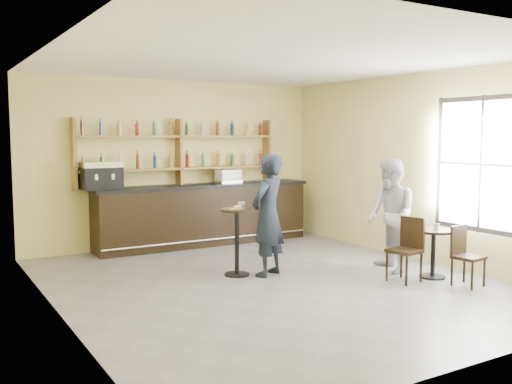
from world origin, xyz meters
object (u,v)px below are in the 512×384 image
espresso_machine (101,176)px  bar_counter (204,214)px  cafe_table (433,254)px  man_main (268,215)px  pastry_case (228,176)px  chair_south (469,257)px  pedestal_table (237,242)px  chair_west (404,250)px  patron_second (391,215)px

espresso_machine → bar_counter: bearing=-2.1°
cafe_table → man_main: bearing=145.8°
espresso_machine → pastry_case: (2.55, 0.00, -0.11)m
chair_south → pedestal_table: bearing=130.8°
pastry_case → pedestal_table: bearing=-118.3°
espresso_machine → chair_south: bearing=-53.0°
cafe_table → chair_south: (0.05, -0.60, 0.06)m
chair_west → chair_south: bearing=34.7°
patron_second → cafe_table: bearing=40.9°
chair_south → patron_second: bearing=97.0°
pastry_case → bar_counter: bearing=177.2°
pastry_case → chair_west: 4.26m
chair_south → patron_second: (-0.32, 1.23, 0.46)m
espresso_machine → patron_second: (3.55, -3.52, -0.54)m
bar_counter → espresso_machine: size_ratio=6.45×
cafe_table → bar_counter: bearing=113.5°
chair_west → bar_counter: bearing=-171.0°
man_main → patron_second: (1.79, -0.77, -0.04)m
espresso_machine → cafe_table: size_ratio=0.93×
pedestal_table → chair_south: (2.52, -2.24, -0.09)m
chair_west → pastry_case: bearing=-178.1°
patron_second → bar_counter: bearing=-138.5°
cafe_table → chair_west: bearing=174.8°
bar_counter → espresso_machine: espresso_machine is taller
cafe_table → chair_south: chair_south is taller
bar_counter → espresso_machine: 2.17m
man_main → bar_counter: bearing=-122.7°
man_main → cafe_table: size_ratio=2.54×
espresso_machine → pedestal_table: espresso_machine is taller
bar_counter → chair_south: (1.86, -4.76, -0.17)m
man_main → chair_west: (1.51, -1.35, -0.46)m
pastry_case → pedestal_table: 2.90m
pastry_case → cafe_table: size_ratio=0.62×
pedestal_table → cafe_table: bearing=-33.7°
cafe_table → patron_second: (-0.27, 0.63, 0.52)m
pastry_case → patron_second: (1.00, -3.52, -0.43)m
chair_south → cafe_table: bearing=87.3°
pedestal_table → cafe_table: (2.47, -1.64, -0.15)m
cafe_table → chair_west: size_ratio=0.78×
chair_west → patron_second: bearing=146.2°
pedestal_table → man_main: bearing=-31.0°
pastry_case → chair_west: pastry_case is taller
bar_counter → pastry_case: 0.91m
pedestal_table → chair_west: 2.49m
espresso_machine → chair_south: size_ratio=0.79×
espresso_machine → chair_south: (3.87, -4.76, -1.00)m
chair_west → chair_south: size_ratio=1.10×
pastry_case → chair_south: size_ratio=0.53×
pastry_case → chair_west: size_ratio=0.48×
cafe_table → chair_south: 0.61m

